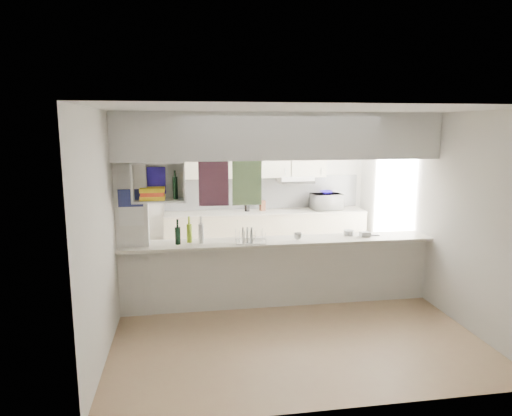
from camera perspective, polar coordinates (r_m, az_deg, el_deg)
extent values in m
plane|color=tan|center=(6.44, 2.81, -11.97)|extent=(4.80, 4.80, 0.00)
plane|color=white|center=(5.97, 3.03, 11.85)|extent=(4.80, 4.80, 0.00)
plane|color=silver|center=(8.40, -0.47, 2.47)|extent=(4.20, 0.00, 4.20)
plane|color=silver|center=(6.00, -17.11, -1.07)|extent=(0.00, 4.80, 4.80)
plane|color=silver|center=(6.81, 20.46, 0.03)|extent=(0.00, 4.80, 4.80)
cube|color=silver|center=(6.28, 2.84, -8.25)|extent=(4.20, 0.15, 0.88)
cube|color=beige|center=(6.15, 2.88, -4.18)|extent=(4.20, 0.50, 0.04)
cube|color=white|center=(5.96, 3.00, 8.97)|extent=(4.20, 0.50, 0.60)
cube|color=silver|center=(5.98, -15.22, -1.03)|extent=(0.40, 0.18, 2.60)
cube|color=#191E4C|center=(5.84, -15.43, 1.20)|extent=(0.30, 0.01, 0.22)
cube|color=white|center=(5.88, -15.32, -1.01)|extent=(0.30, 0.01, 0.24)
cube|color=black|center=(6.11, -5.32, 3.14)|extent=(0.40, 0.02, 0.62)
cube|color=#1B757C|center=(6.16, -1.13, 3.23)|extent=(0.40, 0.02, 0.62)
cube|color=white|center=(5.81, -11.99, 0.93)|extent=(0.65, 0.35, 0.02)
cube|color=white|center=(5.76, -12.16, 5.60)|extent=(0.65, 0.35, 0.02)
cube|color=white|center=(5.94, -11.99, 3.44)|extent=(0.65, 0.02, 0.50)
cube|color=white|center=(5.81, -15.16, 3.16)|extent=(0.02, 0.35, 0.50)
cube|color=white|center=(5.77, -8.97, 3.35)|extent=(0.02, 0.35, 0.50)
cube|color=gold|center=(5.81, -12.79, 1.27)|extent=(0.30, 0.24, 0.05)
cube|color=red|center=(5.80, -12.81, 1.76)|extent=(0.28, 0.22, 0.05)
cube|color=gold|center=(5.80, -12.83, 2.25)|extent=(0.30, 0.24, 0.05)
cube|color=navy|center=(5.91, -12.50, 3.38)|extent=(0.26, 0.02, 0.34)
cylinder|color=black|center=(5.78, -10.06, 2.48)|extent=(0.06, 0.06, 0.28)
cube|color=beige|center=(8.30, 1.22, -3.60)|extent=(3.60, 0.60, 0.90)
cube|color=beige|center=(8.20, 1.23, -0.51)|extent=(3.60, 0.63, 0.03)
cube|color=silver|center=(8.43, 0.89, 1.95)|extent=(3.60, 0.03, 0.60)
cube|color=beige|center=(8.18, -0.30, 6.35)|extent=(2.62, 0.34, 0.72)
cube|color=white|center=(8.29, 4.92, 3.59)|extent=(0.60, 0.46, 0.12)
cube|color=silver|center=(8.07, 5.31, 3.16)|extent=(0.60, 0.02, 0.05)
imported|color=white|center=(8.45, 8.80, 0.80)|extent=(0.56, 0.40, 0.29)
imported|color=navy|center=(8.39, 8.77, 1.94)|extent=(0.24, 0.24, 0.06)
cube|color=silver|center=(6.03, -0.72, -4.19)|extent=(0.40, 0.31, 0.01)
cylinder|color=white|center=(6.00, -1.65, -3.25)|extent=(0.02, 0.19, 0.19)
cylinder|color=white|center=(6.00, -1.09, -3.24)|extent=(0.02, 0.19, 0.19)
cylinder|color=white|center=(6.01, -0.54, -3.22)|extent=(0.02, 0.19, 0.19)
imported|color=white|center=(6.12, 5.27, -3.51)|extent=(0.13, 0.13, 0.09)
cylinder|color=black|center=(5.98, -9.76, -3.43)|extent=(0.07, 0.07, 0.23)
cylinder|color=black|center=(5.94, -9.80, -1.88)|extent=(0.03, 0.03, 0.10)
cylinder|color=olive|center=(6.05, -8.33, -3.14)|extent=(0.07, 0.07, 0.24)
cylinder|color=olive|center=(6.01, -8.37, -1.54)|extent=(0.03, 0.03, 0.10)
cylinder|color=silver|center=(5.97, -6.88, -3.20)|extent=(0.07, 0.07, 0.26)
cylinder|color=silver|center=(5.94, -6.92, -1.50)|extent=(0.03, 0.03, 0.10)
cylinder|color=silver|center=(6.53, 11.50, -3.04)|extent=(0.14, 0.14, 0.07)
cube|color=silver|center=(6.51, 13.46, -3.19)|extent=(0.14, 0.10, 0.06)
cube|color=black|center=(6.60, 14.55, -3.28)|extent=(0.14, 0.07, 0.01)
cylinder|color=black|center=(8.19, -1.13, 0.04)|extent=(0.09, 0.09, 0.13)
cube|color=brown|center=(8.25, 0.81, 0.31)|extent=(0.11, 0.10, 0.18)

